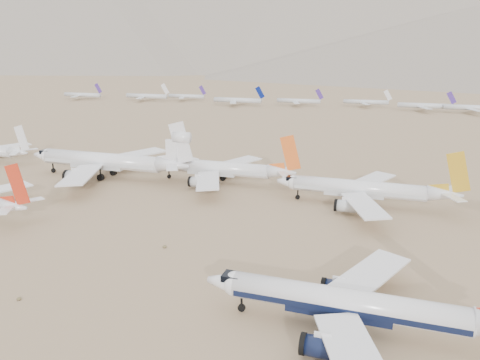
% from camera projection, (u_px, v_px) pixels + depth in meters
% --- Properties ---
extents(ground, '(7000.00, 7000.00, 0.00)m').
position_uv_depth(ground, '(279.00, 301.00, 83.48)').
color(ground, '#876C4E').
rests_on(ground, ground).
extents(main_airliner, '(49.30, 48.16, 17.40)m').
position_uv_depth(main_airliner, '(360.00, 306.00, 72.70)').
color(main_airliner, white).
rests_on(main_airliner, ground).
extents(row2_gold_tail, '(50.14, 49.04, 17.85)m').
position_uv_depth(row2_gold_tail, '(366.00, 189.00, 133.78)').
color(row2_gold_tail, white).
rests_on(row2_gold_tail, ground).
extents(row2_orange_tail, '(50.38, 49.28, 17.97)m').
position_uv_depth(row2_orange_tail, '(221.00, 169.00, 157.29)').
color(row2_orange_tail, white).
rests_on(row2_orange_tail, ground).
extents(row2_white_trijet, '(60.91, 59.53, 21.58)m').
position_uv_depth(row2_white_trijet, '(110.00, 161.00, 163.28)').
color(row2_white_trijet, white).
rests_on(row2_white_trijet, ground).
extents(distant_storage_row, '(686.00, 64.39, 15.32)m').
position_uv_depth(distant_storage_row, '(468.00, 106.00, 346.02)').
color(distant_storage_row, silver).
rests_on(distant_storage_row, ground).
extents(mountain_range, '(7354.00, 3024.00, 470.00)m').
position_uv_depth(mountain_range, '(428.00, 6.00, 1514.57)').
color(mountain_range, slate).
rests_on(mountain_range, ground).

